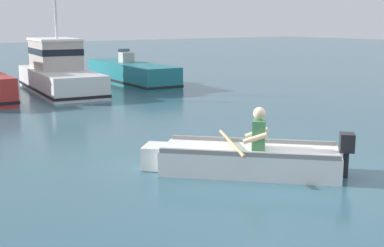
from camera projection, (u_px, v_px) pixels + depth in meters
ground_plane at (269, 174)px, 9.10m from camera, size 120.00×120.00×0.00m
rowboat_with_person at (246, 159)px, 9.14m from camera, size 3.08×3.04×1.19m
moored_boat_white at (58, 72)px, 19.65m from camera, size 2.55×6.19×4.09m
moored_boat_teal at (131, 74)px, 22.24m from camera, size 1.90×6.33×1.46m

